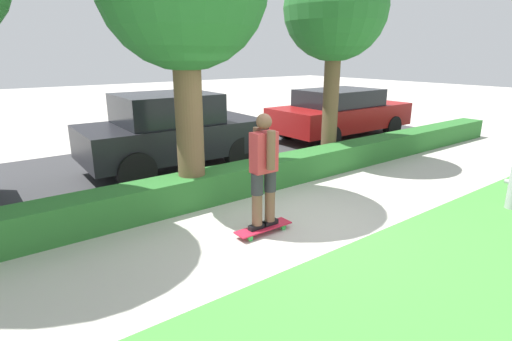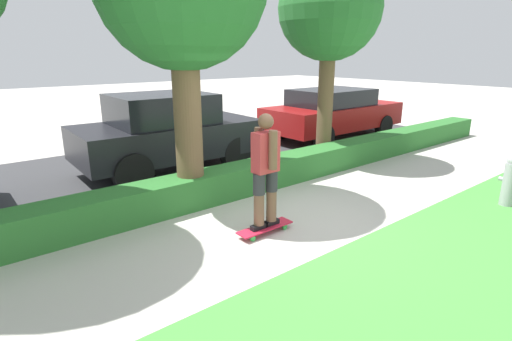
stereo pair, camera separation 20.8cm
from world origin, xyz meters
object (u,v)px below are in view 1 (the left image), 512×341
object	(u,v)px
tree_far	(335,11)
parked_car_rear	(340,113)
parked_car_middle	(171,131)
skateboard	(263,228)
skater_person	(264,169)

from	to	relation	value
tree_far	parked_car_rear	xyz separation A→B (m)	(2.46, 1.82, -2.60)
parked_car_middle	parked_car_rear	bearing A→B (deg)	3.24
skateboard	skater_person	xyz separation A→B (m)	(-0.00, -0.00, 0.89)
parked_car_middle	skateboard	bearing A→B (deg)	-94.47
tree_far	parked_car_rear	distance (m)	4.01
skater_person	tree_far	size ratio (longest dim) A/B	0.36
skateboard	parked_car_middle	world-z (taller)	parked_car_middle
skateboard	parked_car_rear	world-z (taller)	parked_car_rear
tree_far	parked_car_middle	world-z (taller)	tree_far
tree_far	parked_car_rear	size ratio (longest dim) A/B	1.01
skater_person	parked_car_middle	bearing A→B (deg)	83.77
skateboard	parked_car_middle	size ratio (longest dim) A/B	0.23
skater_person	skateboard	bearing A→B (deg)	1.79
skater_person	parked_car_middle	world-z (taller)	skater_person
tree_far	parked_car_middle	size ratio (longest dim) A/B	1.17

